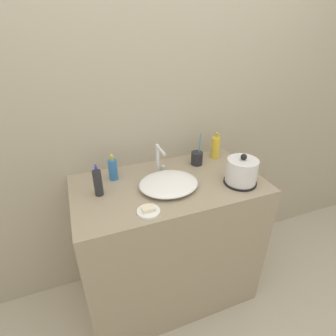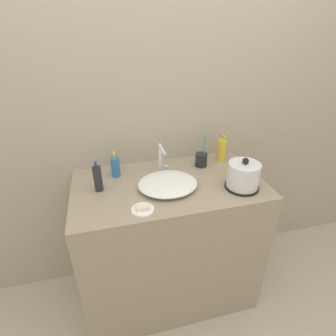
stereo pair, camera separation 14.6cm
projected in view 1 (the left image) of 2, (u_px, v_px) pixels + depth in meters
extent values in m
plane|color=#BCB29E|center=(185.00, 325.00, 1.71)|extent=(12.00, 12.00, 0.00)
cube|color=#ADA38E|center=(150.00, 103.00, 1.59)|extent=(6.00, 0.04, 2.60)
cube|color=gray|center=(169.00, 242.00, 1.73)|extent=(1.10, 0.60, 0.92)
ellipsoid|color=white|center=(169.00, 183.00, 1.46)|extent=(0.33, 0.29, 0.05)
cylinder|color=silver|center=(158.00, 159.00, 1.58)|extent=(0.02, 0.02, 0.19)
cylinder|color=silver|center=(161.00, 150.00, 1.48)|extent=(0.02, 0.12, 0.02)
cylinder|color=silver|center=(163.00, 169.00, 1.62)|extent=(0.02, 0.02, 0.04)
cylinder|color=black|center=(240.00, 182.00, 1.51)|extent=(0.19, 0.19, 0.01)
cylinder|color=silver|center=(242.00, 172.00, 1.48)|extent=(0.17, 0.17, 0.15)
sphere|color=black|center=(244.00, 157.00, 1.43)|extent=(0.03, 0.03, 0.03)
cylinder|color=#232328|center=(197.00, 158.00, 1.70)|extent=(0.08, 0.08, 0.08)
cylinder|color=#338CE0|center=(199.00, 149.00, 1.66)|extent=(0.01, 0.02, 0.15)
cylinder|color=#338CE0|center=(200.00, 146.00, 1.66)|extent=(0.01, 0.03, 0.18)
cylinder|color=#3370B7|center=(113.00, 170.00, 1.52)|extent=(0.05, 0.05, 0.12)
cylinder|color=gold|center=(112.00, 158.00, 1.49)|extent=(0.01, 0.01, 0.02)
cube|color=gold|center=(112.00, 156.00, 1.47)|extent=(0.01, 0.03, 0.01)
cylinder|color=#28282D|center=(98.00, 183.00, 1.37)|extent=(0.05, 0.05, 0.15)
cylinder|color=#333399|center=(96.00, 169.00, 1.33)|extent=(0.01, 0.01, 0.02)
cube|color=#333399|center=(96.00, 167.00, 1.32)|extent=(0.01, 0.03, 0.01)
cylinder|color=gold|center=(215.00, 148.00, 1.77)|extent=(0.05, 0.05, 0.15)
cylinder|color=gold|center=(217.00, 136.00, 1.73)|extent=(0.01, 0.01, 0.02)
cube|color=gold|center=(218.00, 134.00, 1.71)|extent=(0.01, 0.03, 0.01)
cylinder|color=white|center=(149.00, 211.00, 1.27)|extent=(0.11, 0.11, 0.01)
cube|color=#EFE5C6|center=(148.00, 209.00, 1.26)|extent=(0.06, 0.04, 0.02)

